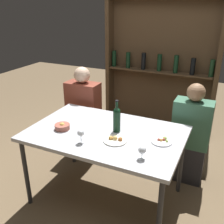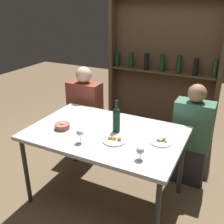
{
  "view_description": "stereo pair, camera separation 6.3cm",
  "coord_description": "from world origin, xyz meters",
  "px_view_note": "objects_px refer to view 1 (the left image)",
  "views": [
    {
      "loc": [
        1.0,
        -1.99,
        1.94
      ],
      "look_at": [
        0.0,
        0.14,
        0.93
      ],
      "focal_mm": 42.0,
      "sensor_mm": 36.0,
      "label": 1
    },
    {
      "loc": [
        1.06,
        -1.96,
        1.94
      ],
      "look_at": [
        0.0,
        0.14,
        0.93
      ],
      "focal_mm": 42.0,
      "sensor_mm": 36.0,
      "label": 2
    }
  ],
  "objects_px": {
    "snack_bowl": "(62,127)",
    "wine_glass_0": "(142,150)",
    "wine_glass_1": "(81,134)",
    "food_plate_1": "(115,140)",
    "seated_person_left": "(84,115)",
    "wine_bottle": "(117,118)",
    "seated_person_right": "(190,138)",
    "food_plate_0": "(162,141)"
  },
  "relations": [
    {
      "from": "snack_bowl",
      "to": "wine_glass_0",
      "type": "bearing_deg",
      "value": -10.51
    },
    {
      "from": "wine_glass_1",
      "to": "food_plate_1",
      "type": "bearing_deg",
      "value": 30.79
    },
    {
      "from": "wine_glass_1",
      "to": "seated_person_left",
      "type": "distance_m",
      "value": 1.15
    },
    {
      "from": "wine_bottle",
      "to": "seated_person_right",
      "type": "height_order",
      "value": "seated_person_right"
    },
    {
      "from": "wine_bottle",
      "to": "wine_glass_1",
      "type": "bearing_deg",
      "value": -120.52
    },
    {
      "from": "food_plate_1",
      "to": "seated_person_right",
      "type": "height_order",
      "value": "seated_person_right"
    },
    {
      "from": "snack_bowl",
      "to": "food_plate_1",
      "type": "bearing_deg",
      "value": 0.64
    },
    {
      "from": "wine_glass_1",
      "to": "food_plate_0",
      "type": "distance_m",
      "value": 0.72
    },
    {
      "from": "snack_bowl",
      "to": "wine_glass_1",
      "type": "bearing_deg",
      "value": -26.0
    },
    {
      "from": "wine_bottle",
      "to": "snack_bowl",
      "type": "distance_m",
      "value": 0.54
    },
    {
      "from": "wine_bottle",
      "to": "wine_glass_0",
      "type": "relative_size",
      "value": 2.83
    },
    {
      "from": "wine_glass_1",
      "to": "wine_bottle",
      "type": "bearing_deg",
      "value": 59.48
    },
    {
      "from": "wine_glass_1",
      "to": "seated_person_right",
      "type": "bearing_deg",
      "value": 49.84
    },
    {
      "from": "food_plate_1",
      "to": "wine_glass_0",
      "type": "bearing_deg",
      "value": -28.6
    },
    {
      "from": "wine_glass_0",
      "to": "food_plate_0",
      "type": "distance_m",
      "value": 0.34
    },
    {
      "from": "wine_bottle",
      "to": "wine_glass_1",
      "type": "height_order",
      "value": "wine_bottle"
    },
    {
      "from": "food_plate_0",
      "to": "wine_glass_0",
      "type": "bearing_deg",
      "value": -102.72
    },
    {
      "from": "wine_bottle",
      "to": "food_plate_0",
      "type": "bearing_deg",
      "value": -2.09
    },
    {
      "from": "wine_bottle",
      "to": "food_plate_1",
      "type": "height_order",
      "value": "wine_bottle"
    },
    {
      "from": "food_plate_1",
      "to": "seated_person_right",
      "type": "xyz_separation_m",
      "value": [
        0.55,
        0.8,
        -0.25
      ]
    },
    {
      "from": "food_plate_0",
      "to": "food_plate_1",
      "type": "relative_size",
      "value": 0.87
    },
    {
      "from": "food_plate_1",
      "to": "seated_person_left",
      "type": "bearing_deg",
      "value": 135.53
    },
    {
      "from": "wine_bottle",
      "to": "seated_person_left",
      "type": "relative_size",
      "value": 0.27
    },
    {
      "from": "wine_glass_0",
      "to": "food_plate_0",
      "type": "bearing_deg",
      "value": 77.28
    },
    {
      "from": "wine_glass_1",
      "to": "seated_person_right",
      "type": "distance_m",
      "value": 1.29
    },
    {
      "from": "food_plate_0",
      "to": "food_plate_1",
      "type": "distance_m",
      "value": 0.41
    },
    {
      "from": "wine_bottle",
      "to": "wine_glass_1",
      "type": "distance_m",
      "value": 0.39
    },
    {
      "from": "snack_bowl",
      "to": "seated_person_left",
      "type": "xyz_separation_m",
      "value": [
        -0.25,
        0.81,
        -0.25
      ]
    },
    {
      "from": "seated_person_left",
      "to": "wine_bottle",
      "type": "bearing_deg",
      "value": -39.78
    },
    {
      "from": "wine_glass_1",
      "to": "food_plate_1",
      "type": "relative_size",
      "value": 0.58
    },
    {
      "from": "wine_bottle",
      "to": "wine_glass_0",
      "type": "bearing_deg",
      "value": -42.62
    },
    {
      "from": "food_plate_0",
      "to": "seated_person_left",
      "type": "distance_m",
      "value": 1.38
    },
    {
      "from": "wine_glass_0",
      "to": "seated_person_right",
      "type": "xyz_separation_m",
      "value": [
        0.24,
        0.97,
        -0.31
      ]
    },
    {
      "from": "wine_glass_0",
      "to": "snack_bowl",
      "type": "bearing_deg",
      "value": 169.49
    },
    {
      "from": "wine_glass_0",
      "to": "food_plate_1",
      "type": "relative_size",
      "value": 0.52
    },
    {
      "from": "wine_bottle",
      "to": "wine_glass_0",
      "type": "distance_m",
      "value": 0.51
    },
    {
      "from": "wine_bottle",
      "to": "seated_person_left",
      "type": "height_order",
      "value": "seated_person_left"
    },
    {
      "from": "food_plate_0",
      "to": "snack_bowl",
      "type": "xyz_separation_m",
      "value": [
        -0.95,
        -0.17,
        0.02
      ]
    },
    {
      "from": "wine_glass_1",
      "to": "food_plate_0",
      "type": "height_order",
      "value": "wine_glass_1"
    },
    {
      "from": "seated_person_left",
      "to": "seated_person_right",
      "type": "height_order",
      "value": "seated_person_left"
    },
    {
      "from": "wine_glass_0",
      "to": "seated_person_right",
      "type": "distance_m",
      "value": 1.04
    },
    {
      "from": "food_plate_0",
      "to": "snack_bowl",
      "type": "relative_size",
      "value": 1.29
    }
  ]
}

